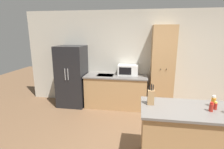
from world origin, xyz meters
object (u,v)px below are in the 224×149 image
refrigerator (72,76)px  spice_bottle_short_red (211,107)px  spice_bottle_tall_dark (213,102)px  knife_block (151,97)px  spice_bottle_amber_oil (215,106)px  microwave (128,70)px  pantry_cabinet (162,69)px

refrigerator → spice_bottle_short_red: 3.51m
spice_bottle_tall_dark → spice_bottle_short_red: spice_bottle_tall_dark is taller
knife_block → spice_bottle_tall_dark: (0.90, 0.07, -0.04)m
refrigerator → spice_bottle_amber_oil: bearing=-34.2°
microwave → knife_block: (0.49, -2.12, 0.04)m
microwave → spice_bottle_amber_oil: size_ratio=4.69×
microwave → spice_bottle_short_red: 2.58m
refrigerator → knife_block: refrigerator is taller
spice_bottle_short_red → spice_bottle_amber_oil: 0.12m
refrigerator → spice_bottle_short_red: bearing=-36.0°
microwave → spice_bottle_amber_oil: 2.56m
pantry_cabinet → knife_block: size_ratio=6.70×
refrigerator → microwave: (1.54, 0.17, 0.19)m
pantry_cabinet → microwave: 0.89m
microwave → spice_bottle_tall_dark: 2.48m
spice_bottle_amber_oil → microwave: bearing=122.7°
refrigerator → microwave: refrigerator is taller
microwave → knife_block: bearing=-77.0°
refrigerator → microwave: bearing=6.3°
knife_block → spice_bottle_short_red: 0.82m
refrigerator → spice_bottle_tall_dark: size_ratio=9.86×
pantry_cabinet → microwave: size_ratio=4.09×
pantry_cabinet → spice_bottle_amber_oil: (0.50, -2.09, -0.09)m
microwave → spice_bottle_tall_dark: bearing=-55.9°
microwave → knife_block: 2.18m
pantry_cabinet → spice_bottle_short_red: size_ratio=16.27×
pantry_cabinet → spice_bottle_tall_dark: pantry_cabinet is taller
knife_block → pantry_cabinet: bearing=79.1°
spice_bottle_tall_dark → spice_bottle_amber_oil: size_ratio=1.48×
pantry_cabinet → spice_bottle_amber_oil: size_ratio=19.18×
pantry_cabinet → knife_block: 2.09m
knife_block → refrigerator: bearing=136.1°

